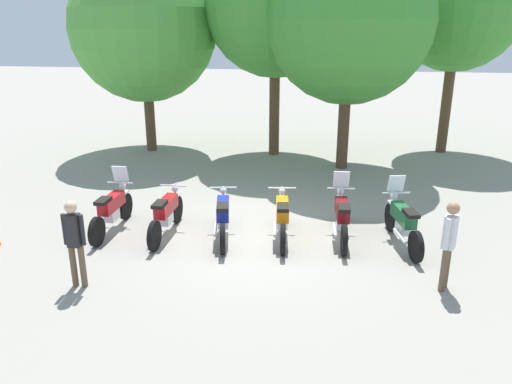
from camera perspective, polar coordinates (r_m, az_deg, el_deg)
ground_plane at (r=11.05m, az=-0.38°, el=-5.26°), size 80.00×80.00×0.00m
motorcycle_0 at (r=11.69m, az=-16.14°, el=-1.91°), size 0.62×2.19×1.37m
motorcycle_1 at (r=11.20m, az=-10.23°, el=-2.43°), size 0.62×2.19×0.99m
motorcycle_2 at (r=10.91m, az=-3.80°, el=-2.76°), size 0.68×2.17×0.99m
motorcycle_3 at (r=10.87m, az=3.00°, el=-2.82°), size 0.62×2.19×0.99m
motorcycle_4 at (r=10.99m, az=9.75°, el=-2.75°), size 0.62×2.19×1.37m
motorcycle_5 at (r=11.00m, az=16.41°, el=-3.27°), size 0.70×2.16×1.37m
person_0 at (r=9.26m, az=21.18°, el=-5.10°), size 0.29×0.39×1.65m
person_1 at (r=9.29m, az=-20.03°, el=-4.94°), size 0.40×0.22×1.63m
tree_0 at (r=18.43m, az=-12.71°, el=17.78°), size 5.02×5.02×6.82m
tree_1 at (r=17.49m, az=2.25°, el=20.51°), size 4.69×4.69×7.37m
tree_2 at (r=15.91m, az=10.65°, el=18.78°), size 5.02×5.02×7.09m
tree_3 at (r=19.03m, az=22.11°, el=19.07°), size 4.34×4.34×7.19m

